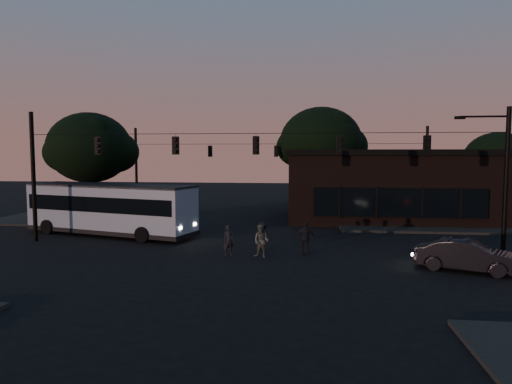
# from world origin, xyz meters

# --- Properties ---
(ground) EXTENTS (120.00, 120.00, 0.00)m
(ground) POSITION_xyz_m (0.00, 0.00, 0.00)
(ground) COLOR black
(ground) RESTS_ON ground
(sidewalk_far_right) EXTENTS (14.00, 10.00, 0.15)m
(sidewalk_far_right) POSITION_xyz_m (12.00, 14.00, 0.07)
(sidewalk_far_right) COLOR black
(sidewalk_far_right) RESTS_ON ground
(sidewalk_far_left) EXTENTS (14.00, 10.00, 0.15)m
(sidewalk_far_left) POSITION_xyz_m (-14.00, 14.00, 0.07)
(sidewalk_far_left) COLOR black
(sidewalk_far_left) RESTS_ON ground
(building) EXTENTS (15.40, 10.41, 5.40)m
(building) POSITION_xyz_m (9.00, 15.97, 2.71)
(building) COLOR black
(building) RESTS_ON ground
(tree_behind) EXTENTS (7.60, 7.60, 9.43)m
(tree_behind) POSITION_xyz_m (4.00, 22.00, 6.19)
(tree_behind) COLOR black
(tree_behind) RESTS_ON ground
(tree_right) EXTENTS (5.20, 5.20, 6.86)m
(tree_right) POSITION_xyz_m (18.00, 18.00, 4.63)
(tree_right) COLOR black
(tree_right) RESTS_ON ground
(tree_left) EXTENTS (6.40, 6.40, 8.30)m
(tree_left) POSITION_xyz_m (-14.00, 13.00, 5.57)
(tree_left) COLOR black
(tree_left) RESTS_ON ground
(signal_rig_near) EXTENTS (26.24, 0.30, 7.50)m
(signal_rig_near) POSITION_xyz_m (0.00, 4.00, 4.45)
(signal_rig_near) COLOR black
(signal_rig_near) RESTS_ON ground
(signal_rig_far) EXTENTS (26.24, 0.30, 7.50)m
(signal_rig_far) POSITION_xyz_m (0.00, 20.00, 4.20)
(signal_rig_far) COLOR black
(signal_rig_far) RESTS_ON ground
(bus) EXTENTS (11.66, 5.73, 3.20)m
(bus) POSITION_xyz_m (-9.49, 6.36, 1.80)
(bus) COLOR #8994AF
(bus) RESTS_ON ground
(car) EXTENTS (4.47, 2.90, 1.39)m
(car) POSITION_xyz_m (9.70, -0.44, 0.70)
(car) COLOR black
(car) RESTS_ON ground
(pedestrian_a) EXTENTS (0.67, 0.59, 1.53)m
(pedestrian_a) POSITION_xyz_m (-1.08, 1.42, 0.77)
(pedestrian_a) COLOR black
(pedestrian_a) RESTS_ON ground
(pedestrian_b) EXTENTS (0.96, 0.86, 1.63)m
(pedestrian_b) POSITION_xyz_m (0.58, 1.20, 0.81)
(pedestrian_b) COLOR #54554D
(pedestrian_b) RESTS_ON ground
(pedestrian_c) EXTENTS (1.02, 0.45, 1.71)m
(pedestrian_c) POSITION_xyz_m (2.73, 2.02, 0.85)
(pedestrian_c) COLOR black
(pedestrian_c) RESTS_ON ground
(pedestrian_d) EXTENTS (1.02, 0.60, 1.55)m
(pedestrian_d) POSITION_xyz_m (0.49, 2.76, 0.78)
(pedestrian_d) COLOR black
(pedestrian_d) RESTS_ON ground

